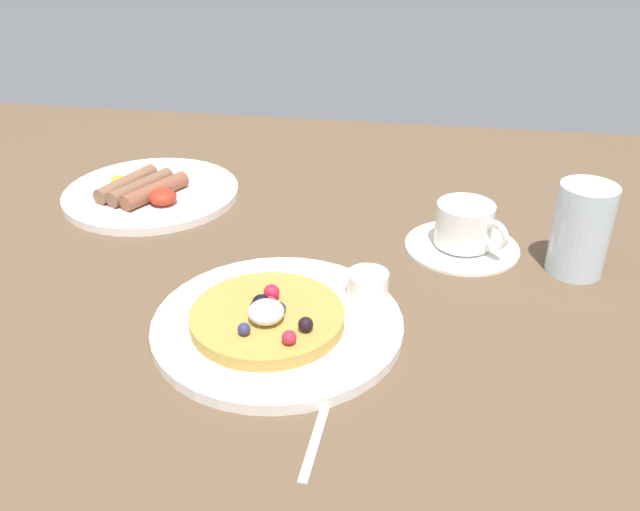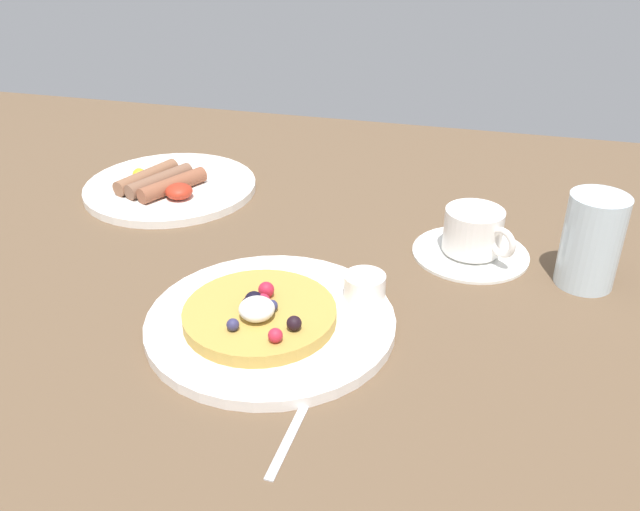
# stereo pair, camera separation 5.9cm
# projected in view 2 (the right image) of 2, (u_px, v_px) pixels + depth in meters

# --- Properties ---
(ground_plane) EXTENTS (2.01, 1.22, 0.03)m
(ground_plane) POSITION_uv_depth(u_px,v_px,m) (272.00, 300.00, 0.76)
(ground_plane) COLOR brown
(pancake_plate) EXTENTS (0.26, 0.26, 0.01)m
(pancake_plate) POSITION_uv_depth(u_px,v_px,m) (271.00, 322.00, 0.69)
(pancake_plate) COLOR white
(pancake_plate) RESTS_ON ground_plane
(pancake_with_berries) EXTENTS (0.16, 0.16, 0.04)m
(pancake_with_berries) POSITION_uv_depth(u_px,v_px,m) (260.00, 313.00, 0.67)
(pancake_with_berries) COLOR #BD9541
(pancake_with_berries) RESTS_ON pancake_plate
(syrup_ramekin) EXTENTS (0.04, 0.04, 0.03)m
(syrup_ramekin) POSITION_uv_depth(u_px,v_px,m) (365.00, 286.00, 0.71)
(syrup_ramekin) COLOR white
(syrup_ramekin) RESTS_ON pancake_plate
(breakfast_plate) EXTENTS (0.25, 0.25, 0.01)m
(breakfast_plate) POSITION_uv_depth(u_px,v_px,m) (171.00, 187.00, 0.99)
(breakfast_plate) COLOR white
(breakfast_plate) RESTS_ON ground_plane
(fried_breakfast) EXTENTS (0.14, 0.12, 0.02)m
(fried_breakfast) POSITION_uv_depth(u_px,v_px,m) (159.00, 182.00, 0.96)
(fried_breakfast) COLOR brown
(fried_breakfast) RESTS_ON breakfast_plate
(coffee_saucer) EXTENTS (0.14, 0.14, 0.01)m
(coffee_saucer) POSITION_uv_depth(u_px,v_px,m) (470.00, 252.00, 0.82)
(coffee_saucer) COLOR white
(coffee_saucer) RESTS_ON ground_plane
(coffee_cup) EXTENTS (0.09, 0.08, 0.05)m
(coffee_cup) POSITION_uv_depth(u_px,v_px,m) (474.00, 230.00, 0.80)
(coffee_cup) COLOR white
(coffee_cup) RESTS_ON coffee_saucer
(teaspoon) EXTENTS (0.03, 0.17, 0.01)m
(teaspoon) POSITION_uv_depth(u_px,v_px,m) (263.00, 489.00, 0.51)
(teaspoon) COLOR silver
(teaspoon) RESTS_ON ground_plane
(water_glass) EXTENTS (0.06, 0.06, 0.11)m
(water_glass) POSITION_uv_depth(u_px,v_px,m) (592.00, 241.00, 0.74)
(water_glass) COLOR silver
(water_glass) RESTS_ON ground_plane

